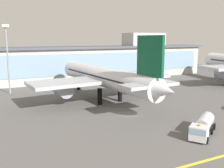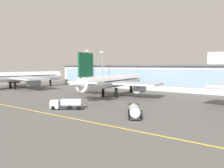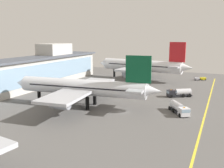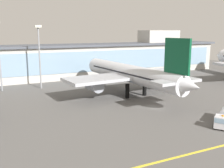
{
  "view_description": "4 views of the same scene",
  "coord_description": "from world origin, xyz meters",
  "views": [
    {
      "loc": [
        -25.06,
        -44.4,
        15.65
      ],
      "look_at": [
        -1.3,
        4.84,
        5.82
      ],
      "focal_mm": 40.89,
      "sensor_mm": 36.0,
      "label": 1
    },
    {
      "loc": [
        53.19,
        -57.69,
        12.02
      ],
      "look_at": [
        4.44,
        7.73,
        5.51
      ],
      "focal_mm": 36.5,
      "sensor_mm": 36.0,
      "label": 2
    },
    {
      "loc": [
        -64.13,
        -25.74,
        21.68
      ],
      "look_at": [
        6.24,
        6.02,
        6.67
      ],
      "focal_mm": 40.04,
      "sensor_mm": 36.0,
      "label": 3
    },
    {
      "loc": [
        -34.77,
        -49.32,
        17.8
      ],
      "look_at": [
        -9.33,
        4.22,
        5.68
      ],
      "focal_mm": 42.11,
      "sensor_mm": 36.0,
      "label": 4
    }
  ],
  "objects": [
    {
      "name": "airliner_near_right",
      "position": [
        0.72,
        13.58,
        5.91
      ],
      "size": [
        37.77,
        48.74,
        16.21
      ],
      "rotation": [
        0.0,
        0.0,
        1.67
      ],
      "color": "black",
      "rests_on": "ground"
    },
    {
      "name": "apron_light_mast_centre",
      "position": [
        -20.33,
        32.76,
        13.07
      ],
      "size": [
        1.8,
        1.8,
        19.36
      ],
      "color": "gray",
      "rests_on": "ground"
    },
    {
      "name": "ground_plane",
      "position": [
        0.0,
        0.0,
        0.0
      ],
      "size": [
        180.0,
        180.0,
        0.0
      ],
      "primitive_type": "plane",
      "color": "#5B5956"
    },
    {
      "name": "terminal_building",
      "position": [
        1.76,
        47.92,
        6.82
      ],
      "size": [
        121.43,
        14.0,
        17.85
      ],
      "color": "beige",
      "rests_on": "ground"
    }
  ]
}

